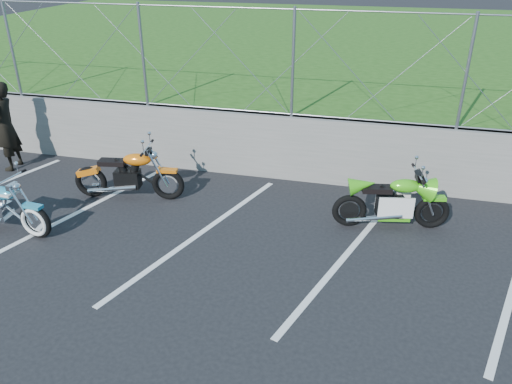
% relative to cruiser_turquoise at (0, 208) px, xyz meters
% --- Properties ---
extents(ground, '(90.00, 90.00, 0.00)m').
position_rel_cruiser_turquoise_xyz_m(ground, '(3.20, -0.30, -0.40)').
color(ground, black).
rests_on(ground, ground).
extents(retaining_wall, '(30.00, 0.22, 1.30)m').
position_rel_cruiser_turquoise_xyz_m(retaining_wall, '(3.20, 3.20, 0.25)').
color(retaining_wall, '#62625E').
rests_on(retaining_wall, ground).
extents(grass_field, '(30.00, 20.00, 1.30)m').
position_rel_cruiser_turquoise_xyz_m(grass_field, '(3.20, 13.20, 0.25)').
color(grass_field, '#234D14').
rests_on(grass_field, ground).
extents(chain_link_fence, '(28.00, 0.03, 2.00)m').
position_rel_cruiser_turquoise_xyz_m(chain_link_fence, '(3.20, 3.20, 1.90)').
color(chain_link_fence, gray).
rests_on(chain_link_fence, retaining_wall).
extents(parking_lines, '(18.29, 4.31, 0.01)m').
position_rel_cruiser_turquoise_xyz_m(parking_lines, '(4.40, 0.70, -0.40)').
color(parking_lines, silver).
rests_on(parking_lines, ground).
extents(cruiser_turquoise, '(2.03, 0.64, 1.01)m').
position_rel_cruiser_turquoise_xyz_m(cruiser_turquoise, '(0.00, 0.00, 0.00)').
color(cruiser_turquoise, black).
rests_on(cruiser_turquoise, ground).
extents(naked_orange, '(2.06, 0.70, 1.03)m').
position_rel_cruiser_turquoise_xyz_m(naked_orange, '(1.51, 1.60, 0.04)').
color(naked_orange, black).
rests_on(naked_orange, ground).
extents(sportbike_green, '(1.91, 0.68, 1.00)m').
position_rel_cruiser_turquoise_xyz_m(sportbike_green, '(6.22, 1.69, 0.03)').
color(sportbike_green, black).
rests_on(sportbike_green, ground).
extents(person_standing, '(0.54, 0.73, 1.84)m').
position_rel_cruiser_turquoise_xyz_m(person_standing, '(-1.58, 2.26, 0.52)').
color(person_standing, black).
rests_on(person_standing, ground).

